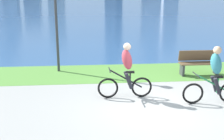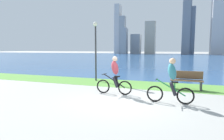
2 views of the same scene
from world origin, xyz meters
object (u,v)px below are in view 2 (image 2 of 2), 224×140
at_px(cyclist_trailing, 171,81).
at_px(lamppost_tall, 96,42).
at_px(cyclist_lead, 115,75).
at_px(bench_near_path, 186,80).

distance_m(cyclist_trailing, lamppost_tall, 6.09).
bearing_deg(cyclist_lead, lamppost_tall, 126.85).
bearing_deg(cyclist_lead, bench_near_path, 34.97).
relative_size(cyclist_trailing, bench_near_path, 1.12).
xyz_separation_m(cyclist_trailing, lamppost_tall, (-4.63, 3.64, 1.57)).
height_order(cyclist_trailing, bench_near_path, cyclist_trailing).
xyz_separation_m(cyclist_lead, cyclist_trailing, (2.38, -0.64, -0.00)).
bearing_deg(cyclist_trailing, bench_near_path, 77.28).
bearing_deg(cyclist_trailing, cyclist_lead, 164.86).
relative_size(cyclist_trailing, lamppost_tall, 0.46).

